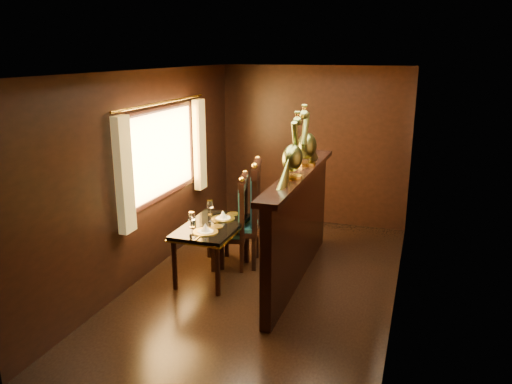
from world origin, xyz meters
TOP-DOWN VIEW (x-y plane):
  - ground at (0.00, 0.00)m, footprint 5.00×5.00m
  - room_shell at (-0.09, 0.02)m, footprint 3.04×5.04m
  - partition at (0.32, 0.30)m, footprint 0.26×2.70m
  - dining_table at (-0.70, 0.07)m, footprint 0.69×1.13m
  - chair_left at (-0.49, 0.41)m, footprint 0.54×0.56m
  - chair_right at (-0.38, 0.54)m, footprint 0.61×0.63m
  - peacock_left at (0.33, -0.05)m, footprint 0.23×0.60m
  - peacock_right at (0.33, 0.64)m, footprint 0.24×0.64m

SIDE VIEW (x-z plane):
  - ground at x=0.00m, z-range 0.00..0.00m
  - dining_table at x=-0.70m, z-range 0.17..1.03m
  - chair_left at x=-0.49m, z-range 0.03..1.28m
  - partition at x=0.32m, z-range 0.03..1.39m
  - chair_right at x=-0.38m, z-range 0.03..1.44m
  - room_shell at x=-0.09m, z-range 0.32..2.84m
  - peacock_left at x=0.33m, z-range 1.36..2.08m
  - peacock_right at x=0.33m, z-range 1.36..2.12m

